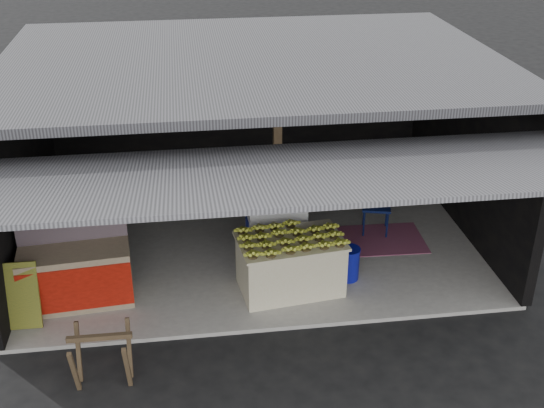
{
  "coord_description": "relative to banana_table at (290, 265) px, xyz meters",
  "views": [
    {
      "loc": [
        -1.02,
        -7.15,
        5.58
      ],
      "look_at": [
        0.17,
        1.53,
        1.1
      ],
      "focal_mm": 45.0,
      "sensor_mm": 36.0,
      "label": 1
    }
  ],
  "objects": [
    {
      "name": "banana_table",
      "position": [
        0.0,
        0.0,
        0.0
      ],
      "size": [
        1.56,
        1.07,
        0.8
      ],
      "rotation": [
        0.0,
        0.0,
        0.13
      ],
      "color": "silver",
      "rests_on": "concrete_slab"
    },
    {
      "name": "neighbor_stall",
      "position": [
        -2.94,
        0.09,
        0.06
      ],
      "size": [
        1.52,
        0.79,
        1.52
      ],
      "rotation": [
        0.0,
        0.0,
        0.09
      ],
      "color": "#998466",
      "rests_on": "concrete_slab"
    },
    {
      "name": "green_signboard",
      "position": [
        -3.66,
        -0.35,
        0.05
      ],
      "size": [
        0.61,
        0.27,
        0.89
      ],
      "primitive_type": "cube",
      "rotation": [
        -0.26,
        0.0,
        0.0
      ],
      "color": "black",
      "rests_on": "concrete_slab"
    },
    {
      "name": "banana_pile",
      "position": [
        0.0,
        0.0,
        0.48
      ],
      "size": [
        1.43,
        0.97,
        0.16
      ],
      "primitive_type": null,
      "rotation": [
        0.0,
        0.0,
        0.13
      ],
      "color": "yellow",
      "rests_on": "banana_table"
    },
    {
      "name": "ground",
      "position": [
        -0.34,
        -0.88,
        -0.46
      ],
      "size": [
        80.0,
        80.0,
        0.0
      ],
      "primitive_type": "plane",
      "color": "black",
      "rests_on": "ground"
    },
    {
      "name": "plastic_chair",
      "position": [
        1.67,
        1.55,
        0.16
      ],
      "size": [
        0.55,
        0.55,
        0.96
      ],
      "rotation": [
        0.0,
        0.0,
        -0.26
      ],
      "color": "#0B143D",
      "rests_on": "concrete_slab"
    },
    {
      "name": "shophouse",
      "position": [
        -0.34,
        1.94,
        1.64
      ],
      "size": [
        7.4,
        7.29,
        3.02
      ],
      "color": "black",
      "rests_on": "ground"
    },
    {
      "name": "water_barrel",
      "position": [
        0.88,
        0.15,
        -0.17
      ],
      "size": [
        0.32,
        0.32,
        0.47
      ],
      "primitive_type": "cylinder",
      "color": "#0C118C",
      "rests_on": "concrete_slab"
    },
    {
      "name": "white_crate",
      "position": [
        -0.07,
        0.96,
        0.08
      ],
      "size": [
        0.89,
        0.62,
        0.97
      ],
      "rotation": [
        0.0,
        0.0,
        0.03
      ],
      "color": "white",
      "rests_on": "concrete_slab"
    },
    {
      "name": "concrete_slab",
      "position": [
        -0.34,
        1.62,
        -0.43
      ],
      "size": [
        7.0,
        5.0,
        0.06
      ],
      "primitive_type": "cube",
      "color": "gray",
      "rests_on": "ground"
    },
    {
      "name": "picture_frames",
      "position": [
        -0.51,
        4.02,
        1.47
      ],
      "size": [
        1.62,
        0.04,
        0.46
      ],
      "color": "black",
      "rests_on": "shophouse"
    },
    {
      "name": "magenta_rug",
      "position": [
        1.61,
        1.18,
        -0.4
      ],
      "size": [
        1.54,
        1.06,
        0.01
      ],
      "primitive_type": "cube",
      "rotation": [
        0.0,
        0.0,
        -0.04
      ],
      "color": "#6A1747",
      "rests_on": "concrete_slab"
    },
    {
      "name": "sawhorse",
      "position": [
        -2.47,
        -1.6,
        -0.01
      ],
      "size": [
        0.74,
        0.64,
        0.72
      ],
      "rotation": [
        0.0,
        0.0,
        -0.01
      ],
      "color": "brown",
      "rests_on": "ground"
    }
  ]
}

